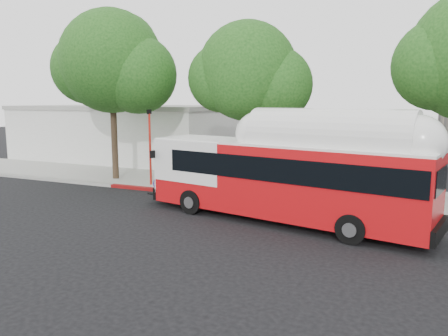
% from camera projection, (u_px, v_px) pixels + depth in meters
% --- Properties ---
extents(ground, '(120.00, 120.00, 0.00)m').
position_uv_depth(ground, '(216.00, 221.00, 17.04)').
color(ground, black).
rests_on(ground, ground).
extents(sidewalk, '(60.00, 5.00, 0.15)m').
position_uv_depth(sidewalk, '(268.00, 189.00, 22.90)').
color(sidewalk, gray).
rests_on(sidewalk, ground).
extents(curb_strip, '(60.00, 0.30, 0.15)m').
position_uv_depth(curb_strip, '(250.00, 199.00, 20.55)').
color(curb_strip, gray).
rests_on(curb_strip, ground).
extents(red_curb_segment, '(10.00, 0.32, 0.16)m').
position_uv_depth(red_curb_segment, '(194.00, 193.00, 21.75)').
color(red_curb_segment, maroon).
rests_on(red_curb_segment, ground).
extents(street_tree_left, '(6.67, 5.80, 9.74)m').
position_uv_depth(street_tree_left, '(119.00, 65.00, 24.44)').
color(street_tree_left, '#2D2116').
rests_on(street_tree_left, ground).
extents(street_tree_mid, '(5.75, 5.00, 8.62)m').
position_uv_depth(street_tree_mid, '(255.00, 75.00, 21.84)').
color(street_tree_mid, '#2D2116').
rests_on(street_tree_mid, ground).
extents(low_commercial_bldg, '(16.20, 10.20, 4.25)m').
position_uv_depth(low_commercial_bldg, '(131.00, 132.00, 34.94)').
color(low_commercial_bldg, silver).
rests_on(low_commercial_bldg, ground).
extents(transit_bus, '(12.10, 4.49, 3.53)m').
position_uv_depth(transit_bus, '(284.00, 180.00, 16.74)').
color(transit_bus, red).
rests_on(transit_bus, ground).
extents(signal_pole, '(0.12, 0.40, 4.19)m').
position_uv_depth(signal_pole, '(150.00, 148.00, 23.35)').
color(signal_pole, red).
rests_on(signal_pole, ground).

